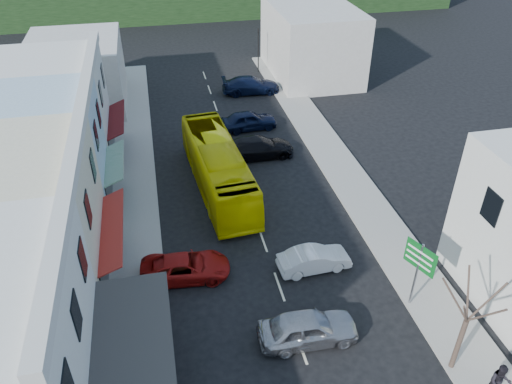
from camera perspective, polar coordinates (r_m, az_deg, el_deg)
The scene contains 18 objects.
ground at distance 27.38m, azimuth 2.69°, elevation -10.74°, with size 120.00×120.00×0.00m, color black.
sidewalk_left at distance 34.61m, azimuth -13.66°, elevation -0.76°, with size 3.00×52.00×0.15m, color gray.
sidewalk_right at distance 36.84m, azimuth 10.15°, elevation 2.03°, with size 3.00×52.00×0.15m, color gray.
shopfront_row at distance 29.10m, azimuth -24.36°, elevation -1.03°, with size 8.25×30.00×8.00m.
distant_block_left at distance 48.99m, azimuth -19.75°, elevation 12.65°, with size 8.00×10.00×6.00m, color #B7B2A8.
distant_block_right at distance 53.75m, azimuth 6.36°, elevation 16.74°, with size 8.00×12.00×7.00m, color #B7B2A8.
bus at distance 34.15m, azimuth -4.36°, elevation 2.65°, with size 2.50×11.60×3.10m, color yellow.
car_silver at distance 24.54m, azimuth 5.96°, elevation -15.37°, with size 1.80×4.40×1.40m, color #A3A3A8.
car_white at distance 28.10m, azimuth 6.66°, elevation -7.62°, with size 1.80×4.40×1.40m, color silver.
car_red at distance 27.71m, azimuth -8.06°, elevation -8.46°, with size 1.90×4.60×1.40m, color #9A110E.
car_black_near at distance 38.27m, azimuth 0.22°, elevation 4.99°, with size 1.84×4.50×1.40m, color black.
car_navy_mid at distance 42.44m, azimuth -0.85°, elevation 8.06°, with size 1.80×4.40×1.40m, color black.
car_navy_far at distance 49.59m, azimuth -0.60°, elevation 12.01°, with size 1.84×4.50×1.40m, color black.
pedestrian_left at distance 26.36m, azimuth -14.80°, elevation -11.30°, with size 0.60×0.40×1.70m, color black.
pedestrian_right at distance 24.49m, azimuth 26.02°, elevation -19.03°, with size 0.70×0.44×1.70m, color black.
direction_sign at distance 26.25m, azimuth 17.80°, elevation -9.12°, with size 0.88×1.75×4.02m, color #0A561B, non-canonical shape.
street_tree at distance 23.27m, azimuth 22.93°, elevation -13.38°, with size 2.41×2.41×6.27m, color #38281F, non-canonical shape.
traffic_signal at distance 54.42m, azimuth 0.26°, elevation 15.86°, with size 0.66×1.01×4.65m, color black, non-canonical shape.
Camera 1 is at (-5.33, -18.73, 19.25)m, focal length 35.00 mm.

